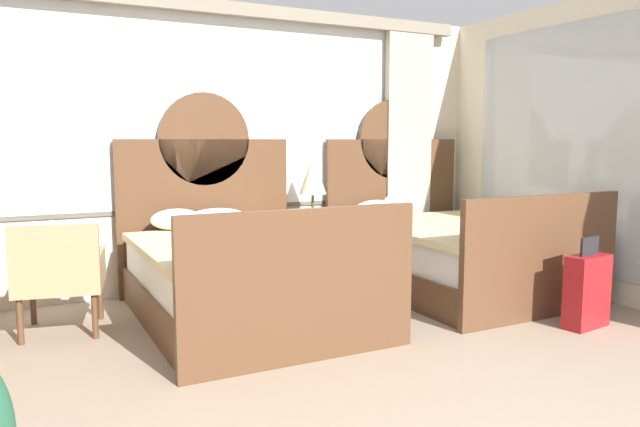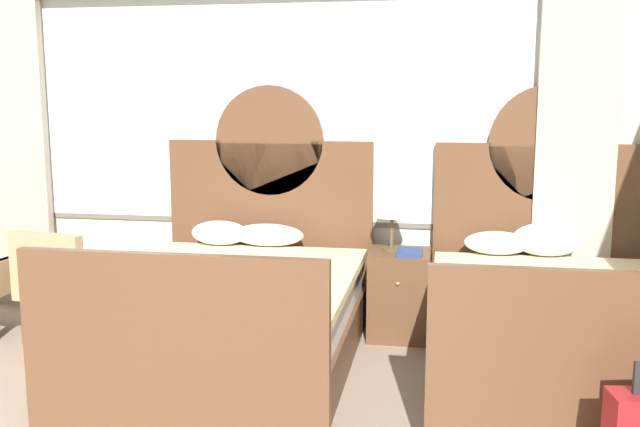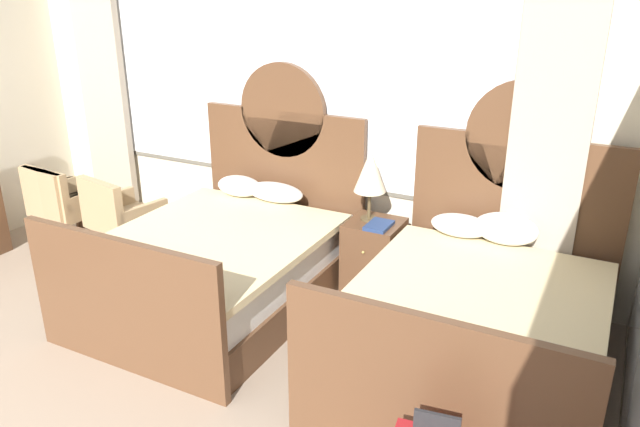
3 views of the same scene
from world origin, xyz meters
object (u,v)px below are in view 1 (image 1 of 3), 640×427
Objects in this scene: table_lamp_on_nightstand at (313,176)px; armchair_by_window_left at (59,272)px; suitcase_on_floor at (587,291)px; bed_near_mirror at (450,250)px; nightstand_between_beds at (320,252)px; bed_near_window at (243,272)px; book_on_nightstand at (331,219)px.

table_lamp_on_nightstand is 0.73× the size of armchair_by_window_left.
suitcase_on_floor is (1.26, -2.16, -0.79)m from table_lamp_on_nightstand.
nightstand_between_beds is at bearing 146.14° from bed_near_mirror.
bed_near_mirror is at bearing -3.52° from armchair_by_window_left.
nightstand_between_beds is (1.05, 0.70, -0.05)m from bed_near_window.
armchair_by_window_left is at bearing -168.39° from nightstand_between_beds.
bed_near_window is 2.62× the size of armchair_by_window_left.
book_on_nightstand is 0.31× the size of armchair_by_window_left.
bed_near_window is 3.13× the size of suitcase_on_floor.
table_lamp_on_nightstand is at bearing 158.05° from nightstand_between_beds.
armchair_by_window_left is at bearing -170.71° from book_on_nightstand.
bed_near_window is 1.00× the size of bed_near_mirror.
bed_near_window and bed_near_mirror have the same top height.
table_lamp_on_nightstand is 0.88× the size of suitcase_on_floor.
table_lamp_on_nightstand is at bearing 146.77° from bed_near_mirror.
suitcase_on_floor is at bearing -24.66° from armchair_by_window_left.
book_on_nightstand is (0.14, -0.11, -0.41)m from table_lamp_on_nightstand.
bed_near_mirror is 3.44m from armchair_by_window_left.
armchair_by_window_left reaches higher than suitcase_on_floor.
suitcase_on_floor is (1.12, -2.04, -0.38)m from book_on_nightstand.
bed_near_mirror reaches higher than book_on_nightstand.
bed_near_window is 1.31m from book_on_nightstand.
bed_near_window is at bearing -146.19° from nightstand_between_beds.
book_on_nightstand is 2.50m from armchair_by_window_left.
bed_near_window is 3.56× the size of table_lamp_on_nightstand.
bed_near_mirror is 3.36× the size of nightstand_between_beds.
nightstand_between_beds is at bearing 119.18° from suitcase_on_floor.
book_on_nightstand is 2.36m from suitcase_on_floor.
suitcase_on_floor is (1.19, -2.13, -0.04)m from nightstand_between_beds.
bed_near_mirror is 1.50m from table_lamp_on_nightstand.
bed_near_mirror is 1.18m from book_on_nightstand.
bed_near_window reaches higher than suitcase_on_floor.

